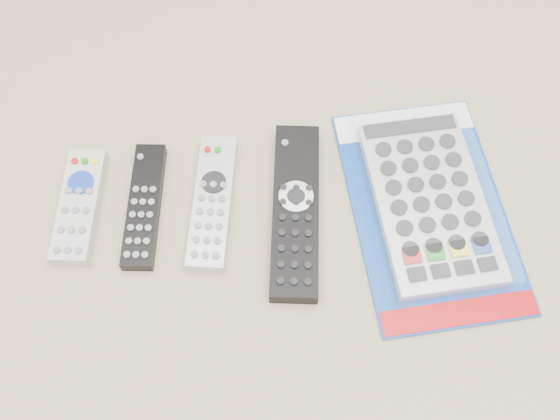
{
  "coord_description": "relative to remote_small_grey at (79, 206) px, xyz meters",
  "views": [
    {
      "loc": [
        -0.02,
        -0.35,
        0.71
      ],
      "look_at": [
        0.02,
        0.01,
        0.01
      ],
      "focal_mm": 40.0,
      "sensor_mm": 36.0,
      "label": 1
    }
  ],
  "objects": [
    {
      "name": "jumbo_remote_packaged",
      "position": [
        0.44,
        -0.06,
        0.01
      ],
      "size": [
        0.2,
        0.32,
        0.04
      ],
      "rotation": [
        0.0,
        0.0,
        0.02
      ],
      "color": "#0E419F",
      "rests_on": "ground"
    },
    {
      "name": "remote_large_black",
      "position": [
        0.27,
        -0.04,
        0.0
      ],
      "size": [
        0.1,
        0.25,
        0.03
      ],
      "rotation": [
        0.0,
        0.0,
        -0.17
      ],
      "color": "black",
      "rests_on": "ground"
    },
    {
      "name": "remote_small_grey",
      "position": [
        0.0,
        0.0,
        0.0
      ],
      "size": [
        0.07,
        0.16,
        0.02
      ],
      "rotation": [
        0.0,
        0.0,
        -0.16
      ],
      "color": "#B1B1B3",
      "rests_on": "ground"
    },
    {
      "name": "remote_slim_black",
      "position": [
        0.08,
        -0.01,
        -0.0
      ],
      "size": [
        0.06,
        0.18,
        0.02
      ],
      "rotation": [
        0.0,
        0.0,
        -0.15
      ],
      "color": "black",
      "rests_on": "ground"
    },
    {
      "name": "remote_silver_dvd",
      "position": [
        0.17,
        -0.02,
        -0.0
      ],
      "size": [
        0.08,
        0.19,
        0.02
      ],
      "rotation": [
        0.0,
        0.0,
        -0.19
      ],
      "color": "#B4B4B8",
      "rests_on": "ground"
    }
  ]
}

